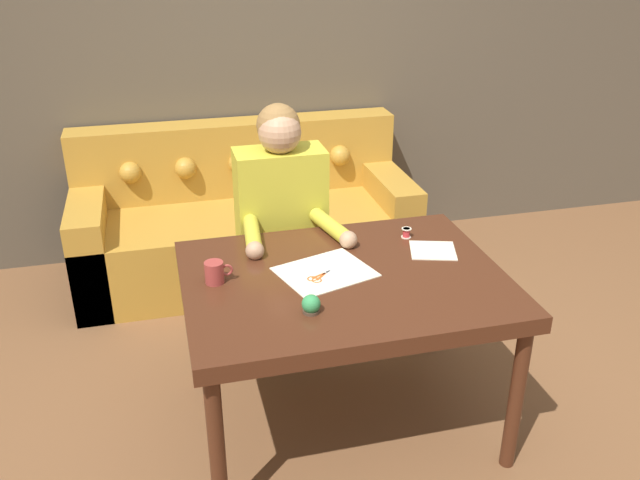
{
  "coord_description": "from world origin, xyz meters",
  "views": [
    {
      "loc": [
        -0.77,
        -2.32,
        2.05
      ],
      "look_at": [
        -0.15,
        0.15,
        0.84
      ],
      "focal_mm": 38.0,
      "sensor_mm": 36.0,
      "label": 1
    }
  ],
  "objects_px": {
    "dining_table": "(344,291)",
    "thread_spool": "(406,233)",
    "scissors": "(321,276)",
    "person": "(282,232)",
    "couch": "(245,224)",
    "pin_cushion": "(311,305)",
    "mug": "(215,272)"
  },
  "relations": [
    {
      "from": "dining_table",
      "to": "thread_spool",
      "type": "height_order",
      "value": "thread_spool"
    },
    {
      "from": "couch",
      "to": "pin_cushion",
      "type": "relative_size",
      "value": 28.41
    },
    {
      "from": "couch",
      "to": "mug",
      "type": "xyz_separation_m",
      "value": [
        -0.32,
        -1.48,
        0.46
      ]
    },
    {
      "from": "mug",
      "to": "thread_spool",
      "type": "xyz_separation_m",
      "value": [
        0.89,
        0.21,
        -0.02
      ]
    },
    {
      "from": "person",
      "to": "thread_spool",
      "type": "height_order",
      "value": "person"
    },
    {
      "from": "couch",
      "to": "dining_table",
      "type": "bearing_deg",
      "value": -82.86
    },
    {
      "from": "dining_table",
      "to": "mug",
      "type": "bearing_deg",
      "value": 171.89
    },
    {
      "from": "thread_spool",
      "to": "dining_table",
      "type": "bearing_deg",
      "value": -143.11
    },
    {
      "from": "dining_table",
      "to": "person",
      "type": "distance_m",
      "value": 0.67
    },
    {
      "from": "mug",
      "to": "thread_spool",
      "type": "height_order",
      "value": "mug"
    },
    {
      "from": "scissors",
      "to": "pin_cushion",
      "type": "height_order",
      "value": "pin_cushion"
    },
    {
      "from": "pin_cushion",
      "to": "thread_spool",
      "type": "bearing_deg",
      "value": 42.51
    },
    {
      "from": "dining_table",
      "to": "thread_spool",
      "type": "relative_size",
      "value": 28.87
    },
    {
      "from": "person",
      "to": "scissors",
      "type": "distance_m",
      "value": 0.65
    },
    {
      "from": "dining_table",
      "to": "pin_cushion",
      "type": "xyz_separation_m",
      "value": [
        -0.2,
        -0.24,
        0.1
      ]
    },
    {
      "from": "couch",
      "to": "scissors",
      "type": "xyz_separation_m",
      "value": [
        0.1,
        -1.53,
        0.42
      ]
    },
    {
      "from": "couch",
      "to": "pin_cushion",
      "type": "xyz_separation_m",
      "value": [
        -0.0,
        -1.79,
        0.45
      ]
    },
    {
      "from": "dining_table",
      "to": "couch",
      "type": "xyz_separation_m",
      "value": [
        -0.19,
        1.55,
        -0.35
      ]
    },
    {
      "from": "thread_spool",
      "to": "pin_cushion",
      "type": "height_order",
      "value": "pin_cushion"
    },
    {
      "from": "scissors",
      "to": "thread_spool",
      "type": "bearing_deg",
      "value": 29.5
    },
    {
      "from": "mug",
      "to": "scissors",
      "type": "bearing_deg",
      "value": -7.56
    },
    {
      "from": "person",
      "to": "thread_spool",
      "type": "xyz_separation_m",
      "value": [
        0.5,
        -0.38,
        0.11
      ]
    },
    {
      "from": "couch",
      "to": "person",
      "type": "height_order",
      "value": "person"
    },
    {
      "from": "dining_table",
      "to": "couch",
      "type": "relative_size",
      "value": 0.64
    },
    {
      "from": "person",
      "to": "thread_spool",
      "type": "bearing_deg",
      "value": -37.0
    },
    {
      "from": "person",
      "to": "scissors",
      "type": "bearing_deg",
      "value": -86.97
    },
    {
      "from": "dining_table",
      "to": "scissors",
      "type": "height_order",
      "value": "scissors"
    },
    {
      "from": "couch",
      "to": "person",
      "type": "xyz_separation_m",
      "value": [
        0.07,
        -0.89,
        0.34
      ]
    },
    {
      "from": "couch",
      "to": "mug",
      "type": "bearing_deg",
      "value": -102.12
    },
    {
      "from": "mug",
      "to": "pin_cushion",
      "type": "height_order",
      "value": "mug"
    },
    {
      "from": "scissors",
      "to": "mug",
      "type": "height_order",
      "value": "mug"
    },
    {
      "from": "couch",
      "to": "thread_spool",
      "type": "bearing_deg",
      "value": -65.84
    }
  ]
}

